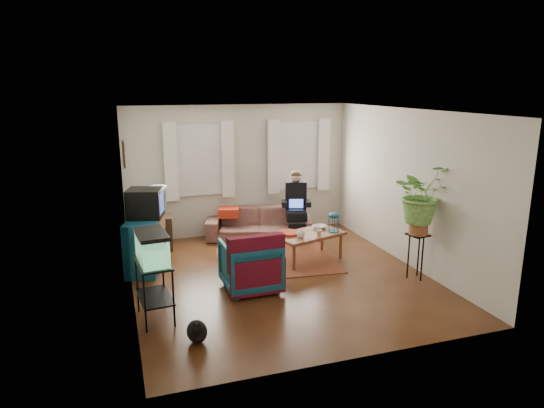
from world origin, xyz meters
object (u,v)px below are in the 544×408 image
object	(u,v)px
sofa	(259,218)
aquarium_stand	(155,291)
coffee_table	(309,247)
dresser	(145,244)
plant_stand	(416,256)
armchair	(250,263)
side_table	(161,233)

from	to	relation	value
sofa	aquarium_stand	world-z (taller)	sofa
coffee_table	sofa	bearing A→B (deg)	90.17
dresser	plant_stand	size ratio (longest dim) A/B	1.34
sofa	plant_stand	size ratio (longest dim) A/B	2.81
armchair	aquarium_stand	bearing A→B (deg)	19.88
sofa	plant_stand	bearing A→B (deg)	-40.80
dresser	armchair	size ratio (longest dim) A/B	1.19
aquarium_stand	plant_stand	bearing A→B (deg)	-3.61
sofa	armchair	xyz separation A→B (m)	(-0.84, -2.34, 0.01)
armchair	plant_stand	xyz separation A→B (m)	(2.58, -0.43, -0.05)
side_table	armchair	xyz separation A→B (m)	(1.08, -2.27, 0.10)
sofa	dresser	distance (m)	2.50
armchair	coffee_table	distance (m)	1.56
armchair	coffee_table	size ratio (longest dim) A/B	0.69
side_table	sofa	bearing A→B (deg)	2.20
coffee_table	plant_stand	world-z (taller)	plant_stand
dresser	plant_stand	bearing A→B (deg)	-6.75
aquarium_stand	armchair	xyz separation A→B (m)	(1.43, 0.55, 0.02)
dresser	plant_stand	xyz separation A→B (m)	(4.00, -1.70, -0.07)
side_table	armchair	world-z (taller)	armchair
side_table	armchair	bearing A→B (deg)	-64.51
sofa	armchair	distance (m)	2.49
coffee_table	plant_stand	distance (m)	1.81
side_table	armchair	distance (m)	2.52
armchair	sofa	bearing A→B (deg)	-110.82
dresser	coffee_table	bearing A→B (deg)	7.47
side_table	coffee_table	xyz separation A→B (m)	(2.38, -1.42, -0.07)
plant_stand	dresser	bearing A→B (deg)	157.00
side_table	coffee_table	size ratio (longest dim) A/B	0.53
armchair	side_table	bearing A→B (deg)	-65.70
side_table	plant_stand	distance (m)	4.54
dresser	aquarium_stand	xyz separation A→B (m)	(-0.01, -1.82, -0.05)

